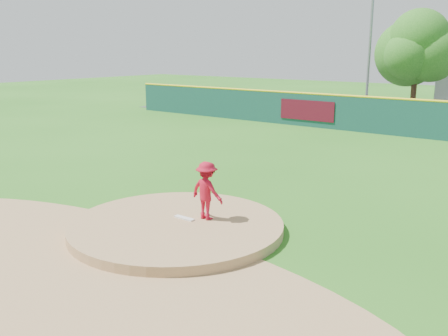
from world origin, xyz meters
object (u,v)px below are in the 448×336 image
Objects in this scene: pitcher at (207,191)px; van at (378,113)px; deciduous_tree at (417,50)px; playground_slide at (265,104)px; light_pole_left at (371,28)px.

pitcher is 21.14m from van.
pitcher is at bearing -177.72° from van.
pitcher is at bearing -84.23° from deciduous_tree.
pitcher is 24.70m from deciduous_tree.
pitcher is 23.94m from playground_slide.
pitcher is 0.21× the size of deciduous_tree.
deciduous_tree is at bearing -26.57° from light_pole_left.
van is 8.23m from light_pole_left.
deciduous_tree is at bearing 20.53° from playground_slide.
pitcher is 27.56m from light_pole_left.
van is 1.92× the size of playground_slide.
playground_slide is (-8.40, -0.05, 0.01)m from van.
playground_slide is 0.34× the size of deciduous_tree.
playground_slide is at bearing -57.73° from pitcher.
light_pole_left is at bearing 21.73° from van.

